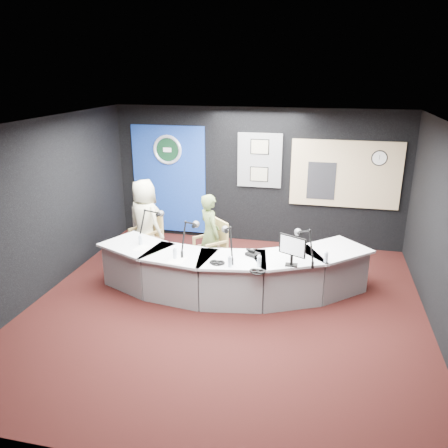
% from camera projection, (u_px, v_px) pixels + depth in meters
% --- Properties ---
extents(ground, '(6.00, 6.00, 0.00)m').
position_uv_depth(ground, '(225.00, 309.00, 6.93)').
color(ground, black).
rests_on(ground, ground).
extents(ceiling, '(6.00, 6.00, 0.02)m').
position_uv_depth(ceiling, '(225.00, 124.00, 6.01)').
color(ceiling, silver).
rests_on(ceiling, ground).
extents(wall_back, '(6.00, 0.02, 2.80)m').
position_uv_depth(wall_back, '(257.00, 177.00, 9.24)').
color(wall_back, black).
rests_on(wall_back, ground).
extents(wall_front, '(6.00, 0.02, 2.80)m').
position_uv_depth(wall_front, '(146.00, 338.00, 3.71)').
color(wall_front, black).
rests_on(wall_front, ground).
extents(wall_left, '(0.02, 6.00, 2.80)m').
position_uv_depth(wall_left, '(40.00, 209.00, 7.10)').
color(wall_left, black).
rests_on(wall_left, ground).
extents(broadcast_desk, '(4.50, 1.90, 0.75)m').
position_uv_depth(broadcast_desk, '(230.00, 271.00, 7.32)').
color(broadcast_desk, silver).
rests_on(broadcast_desk, ground).
extents(backdrop_panel, '(1.60, 0.05, 2.30)m').
position_uv_depth(backdrop_panel, '(169.00, 180.00, 9.65)').
color(backdrop_panel, navy).
rests_on(backdrop_panel, wall_back).
extents(agency_seal, '(0.63, 0.07, 0.63)m').
position_uv_depth(agency_seal, '(167.00, 150.00, 9.40)').
color(agency_seal, silver).
rests_on(agency_seal, backdrop_panel).
extents(seal_center, '(0.48, 0.01, 0.48)m').
position_uv_depth(seal_center, '(167.00, 150.00, 9.41)').
color(seal_center, black).
rests_on(seal_center, backdrop_panel).
extents(pinboard, '(0.90, 0.04, 1.10)m').
position_uv_depth(pinboard, '(260.00, 160.00, 9.08)').
color(pinboard, slate).
rests_on(pinboard, wall_back).
extents(framed_photo_upper, '(0.34, 0.02, 0.27)m').
position_uv_depth(framed_photo_upper, '(260.00, 147.00, 8.97)').
color(framed_photo_upper, gray).
rests_on(framed_photo_upper, pinboard).
extents(framed_photo_lower, '(0.34, 0.02, 0.27)m').
position_uv_depth(framed_photo_lower, '(259.00, 174.00, 9.15)').
color(framed_photo_lower, gray).
rests_on(framed_photo_lower, pinboard).
extents(booth_window_frame, '(2.12, 0.06, 1.32)m').
position_uv_depth(booth_window_frame, '(345.00, 174.00, 8.80)').
color(booth_window_frame, tan).
rests_on(booth_window_frame, wall_back).
extents(booth_glow, '(2.00, 0.02, 1.20)m').
position_uv_depth(booth_glow, '(345.00, 174.00, 8.79)').
color(booth_glow, '#FFCEA1').
rests_on(booth_glow, booth_window_frame).
extents(equipment_rack, '(0.55, 0.02, 0.75)m').
position_uv_depth(equipment_rack, '(321.00, 181.00, 8.91)').
color(equipment_rack, black).
rests_on(equipment_rack, booth_window_frame).
extents(wall_clock, '(0.28, 0.01, 0.28)m').
position_uv_depth(wall_clock, '(379.00, 158.00, 8.53)').
color(wall_clock, white).
rests_on(wall_clock, booth_window_frame).
extents(armchair_left, '(0.74, 0.74, 0.97)m').
position_uv_depth(armchair_left, '(146.00, 237.00, 8.51)').
color(armchair_left, '#A98B4D').
rests_on(armchair_left, ground).
extents(armchair_right, '(0.73, 0.73, 0.91)m').
position_uv_depth(armchair_right, '(210.00, 249.00, 8.04)').
color(armchair_right, '#A98B4D').
rests_on(armchair_right, ground).
extents(draped_jacket, '(0.49, 0.33, 0.70)m').
position_uv_depth(draped_jacket, '(143.00, 226.00, 8.70)').
color(draped_jacket, slate).
rests_on(draped_jacket, armchair_left).
extents(person_man, '(0.93, 0.83, 1.60)m').
position_uv_depth(person_man, '(145.00, 221.00, 8.41)').
color(person_man, beige).
rests_on(person_man, ground).
extents(person_woman, '(0.61, 0.64, 1.47)m').
position_uv_depth(person_woman, '(210.00, 234.00, 7.95)').
color(person_woman, '#5A6E39').
rests_on(person_woman, ground).
extents(computer_monitor, '(0.36, 0.20, 0.27)m').
position_uv_depth(computer_monitor, '(292.00, 245.00, 6.54)').
color(computer_monitor, black).
rests_on(computer_monitor, broadcast_desk).
extents(desk_phone, '(0.24, 0.23, 0.05)m').
position_uv_depth(desk_phone, '(253.00, 254.00, 6.99)').
color(desk_phone, black).
rests_on(desk_phone, broadcast_desk).
extents(headphones_near, '(0.22, 0.22, 0.04)m').
position_uv_depth(headphones_near, '(258.00, 271.00, 6.41)').
color(headphones_near, black).
rests_on(headphones_near, broadcast_desk).
extents(headphones_far, '(0.21, 0.21, 0.04)m').
position_uv_depth(headphones_far, '(217.00, 262.00, 6.70)').
color(headphones_far, black).
rests_on(headphones_far, broadcast_desk).
extents(paper_stack, '(0.22, 0.30, 0.00)m').
position_uv_depth(paper_stack, '(142.00, 248.00, 7.28)').
color(paper_stack, white).
rests_on(paper_stack, broadcast_desk).
extents(notepad, '(0.25, 0.34, 0.00)m').
position_uv_depth(notepad, '(178.00, 260.00, 6.83)').
color(notepad, white).
rests_on(notepad, broadcast_desk).
extents(boom_mic_a, '(0.28, 0.72, 0.60)m').
position_uv_depth(boom_mic_a, '(150.00, 221.00, 7.67)').
color(boom_mic_a, black).
rests_on(boom_mic_a, broadcast_desk).
extents(boom_mic_b, '(0.17, 0.74, 0.60)m').
position_uv_depth(boom_mic_b, '(189.00, 233.00, 7.10)').
color(boom_mic_b, black).
rests_on(boom_mic_b, broadcast_desk).
extents(boom_mic_c, '(0.36, 0.69, 0.60)m').
position_uv_depth(boom_mic_c, '(229.00, 238.00, 6.86)').
color(boom_mic_c, black).
rests_on(boom_mic_c, broadcast_desk).
extents(boom_mic_d, '(0.39, 0.68, 0.60)m').
position_uv_depth(boom_mic_d, '(305.00, 241.00, 6.74)').
color(boom_mic_d, black).
rests_on(boom_mic_d, broadcast_desk).
extents(water_bottles, '(3.06, 0.69, 0.18)m').
position_uv_depth(water_bottles, '(226.00, 252.00, 6.89)').
color(water_bottles, silver).
rests_on(water_bottles, broadcast_desk).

